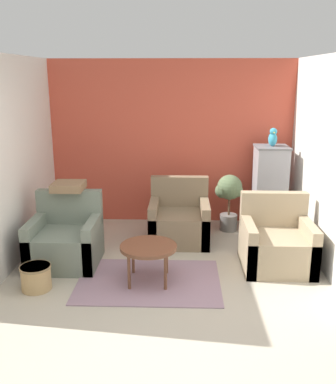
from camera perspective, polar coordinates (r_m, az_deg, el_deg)
The scene contains 14 objects.
ground_plane at distance 4.36m, azimuth -0.70°, elevation -17.08°, with size 20.00×20.00×0.00m, color #B2A893.
wall_back_accent at distance 6.88m, azimuth 0.43°, elevation 6.59°, with size 3.94×0.06×2.58m.
wall_left at distance 5.73m, azimuth -19.84°, elevation 3.91°, with size 0.06×3.09×2.58m.
wall_right at distance 5.61m, azimuth 20.27°, elevation 3.65°, with size 0.06×3.09×2.58m.
area_rug at distance 5.12m, azimuth -2.57°, elevation -11.76°, with size 1.66×1.17×0.01m.
coffee_table at distance 4.95m, azimuth -2.63°, elevation -7.60°, with size 0.66×0.66×0.45m.
armchair_left at distance 5.62m, azimuth -13.48°, elevation -6.43°, with size 0.85×0.80×0.89m.
armchair_right at distance 5.54m, azimuth 14.25°, elevation -6.81°, with size 0.85×0.80×0.89m.
armchair_middle at distance 6.19m, azimuth 1.51°, elevation -3.95°, with size 0.85×0.80×0.89m.
birdcage at distance 6.68m, azimuth 13.37°, elevation 0.38°, with size 0.49×0.49×1.32m.
parrot at distance 6.53m, azimuth 13.79°, elevation 7.06°, with size 0.13×0.23×0.28m.
potted_plant at distance 6.60m, azimuth 8.15°, elevation -0.36°, with size 0.42×0.38×0.88m.
wicker_basket at distance 5.10m, azimuth -17.18°, elevation -10.73°, with size 0.34×0.34×0.28m.
throw_pillow at distance 5.69m, azimuth -13.13°, elevation 0.76°, with size 0.40×0.40×0.10m.
Camera 1 is at (0.17, -3.68, 2.33)m, focal length 40.00 mm.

